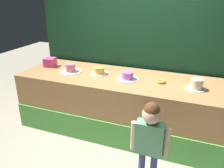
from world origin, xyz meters
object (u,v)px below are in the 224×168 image
(cake_left, at_px, (99,71))
(donut, at_px, (161,81))
(pink_box, at_px, (50,62))
(cake_far_left, at_px, (71,69))
(child_figure, at_px, (150,135))
(cake_center, at_px, (128,76))
(cake_right, at_px, (197,85))

(cake_left, bearing_deg, donut, -0.98)
(pink_box, distance_m, donut, 1.99)
(pink_box, height_order, cake_far_left, cake_far_left)
(child_figure, relative_size, cake_center, 3.24)
(cake_far_left, relative_size, cake_left, 1.31)
(child_figure, bearing_deg, cake_left, 134.85)
(pink_box, height_order, cake_center, cake_center)
(donut, distance_m, cake_center, 0.50)
(cake_right, bearing_deg, cake_center, 178.62)
(cake_left, bearing_deg, cake_far_left, -172.84)
(cake_right, bearing_deg, child_figure, -112.21)
(child_figure, distance_m, cake_right, 1.12)
(cake_center, height_order, cake_right, cake_right)
(pink_box, relative_size, cake_center, 0.54)
(child_figure, relative_size, pink_box, 6.00)
(cake_far_left, height_order, cake_right, cake_right)
(donut, distance_m, cake_right, 0.50)
(pink_box, relative_size, cake_right, 0.68)
(donut, height_order, cake_left, cake_left)
(cake_left, height_order, cake_right, cake_right)
(child_figure, distance_m, donut, 1.10)
(child_figure, height_order, cake_right, child_figure)
(donut, xyz_separation_m, cake_far_left, (-1.49, -0.05, 0.03))
(cake_far_left, bearing_deg, cake_center, 0.32)
(child_figure, relative_size, cake_far_left, 3.12)
(donut, bearing_deg, cake_far_left, -178.26)
(child_figure, xyz_separation_m, pink_box, (-2.07, 1.15, 0.28))
(donut, relative_size, cake_right, 0.51)
(child_figure, distance_m, cake_center, 1.21)
(child_figure, height_order, cake_center, child_figure)
(donut, distance_m, cake_left, 0.99)
(cake_left, distance_m, cake_center, 0.50)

